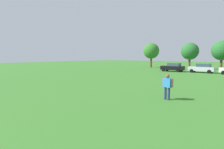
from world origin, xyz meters
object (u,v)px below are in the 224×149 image
object	(u,v)px
adult_bystander	(167,85)
tree_center	(222,51)
parked_car_silver_1	(202,68)
tree_far_left	(151,51)
parked_car_black_0	(173,67)
tree_left	(190,51)

from	to	relation	value
adult_bystander	tree_center	xyz separation A→B (m)	(-1.36, 30.01, 3.06)
tree_center	parked_car_silver_1	bearing A→B (deg)	-109.19
adult_bystander	parked_car_silver_1	size ratio (longest dim) A/B	0.41
tree_center	adult_bystander	bearing A→B (deg)	-87.41
tree_far_left	tree_center	world-z (taller)	tree_far_left
parked_car_black_0	parked_car_silver_1	bearing A→B (deg)	-171.61
parked_car_silver_1	tree_center	size ratio (longest dim) A/B	0.71
adult_bystander	tree_center	size ratio (longest dim) A/B	0.29
tree_far_left	tree_center	bearing A→B (deg)	-8.59
parked_car_black_0	tree_center	distance (m)	10.40
tree_left	tree_center	distance (m)	7.00
parked_car_black_0	parked_car_silver_1	distance (m)	5.19
parked_car_silver_1	tree_left	distance (m)	9.80
parked_car_silver_1	parked_car_black_0	bearing A→B (deg)	8.39
parked_car_silver_1	tree_far_left	world-z (taller)	tree_far_left
parked_car_black_0	parked_car_silver_1	xyz separation A→B (m)	(5.13, 0.76, 0.00)
adult_bystander	parked_car_silver_1	distance (m)	24.27
parked_car_black_0	adult_bystander	bearing A→B (deg)	110.22
adult_bystander	tree_left	xyz separation A→B (m)	(-8.05, 32.03, 3.06)
parked_car_black_0	tree_far_left	world-z (taller)	tree_far_left
tree_left	tree_center	xyz separation A→B (m)	(6.70, -2.02, 0.00)
adult_bystander	tree_left	distance (m)	33.17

